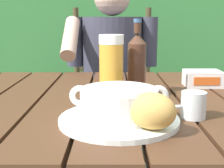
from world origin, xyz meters
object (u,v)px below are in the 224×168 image
object	(u,v)px
beer_bottle	(136,63)
beer_glass	(110,68)
bread_roll	(151,111)
table_knife	(170,107)
butter_tub	(201,78)
soup_bowl	(118,102)
serving_plate	(118,119)
chair_near_diner	(111,98)
water_glass_small	(192,105)
person_eating	(110,71)

from	to	relation	value
beer_bottle	beer_glass	bearing A→B (deg)	-138.98
bread_roll	table_knife	world-z (taller)	bread_roll
bread_roll	butter_tub	xyz separation A→B (m)	(0.25, 0.47, -0.02)
soup_bowl	serving_plate	bearing A→B (deg)	-90.00
chair_near_diner	water_glass_small	size ratio (longest dim) A/B	16.04
person_eating	bread_roll	world-z (taller)	person_eating
bread_roll	beer_glass	distance (m)	0.30
beer_glass	butter_tub	xyz separation A→B (m)	(0.33, 0.19, -0.07)
bread_roll	person_eating	bearing A→B (deg)	94.87
bread_roll	butter_tub	distance (m)	0.53
person_eating	butter_tub	world-z (taller)	person_eating
person_eating	bread_roll	xyz separation A→B (m)	(0.09, -1.00, 0.08)
chair_near_diner	person_eating	size ratio (longest dim) A/B	0.88
beer_glass	person_eating	bearing A→B (deg)	90.04
chair_near_diner	table_knife	distance (m)	1.06
serving_plate	soup_bowl	xyz separation A→B (m)	(0.00, 0.00, 0.04)
person_eating	table_knife	distance (m)	0.83
person_eating	bread_roll	distance (m)	1.01
butter_tub	serving_plate	bearing A→B (deg)	-128.51
soup_bowl	bread_roll	bearing A→B (deg)	-49.40
beer_bottle	table_knife	bearing A→B (deg)	-62.72
serving_plate	bread_roll	size ratio (longest dim) A/B	2.24
beer_bottle	water_glass_small	bearing A→B (deg)	-63.73
serving_plate	table_knife	bearing A→B (deg)	37.81
soup_bowl	butter_tub	world-z (taller)	soup_bowl
butter_tub	table_knife	bearing A→B (deg)	-120.77
beer_glass	table_knife	distance (m)	0.21
table_knife	beer_glass	bearing A→B (deg)	151.18
person_eating	beer_glass	bearing A→B (deg)	-89.96
chair_near_diner	butter_tub	size ratio (longest dim) A/B	8.15
table_knife	bread_roll	bearing A→B (deg)	-112.63
soup_bowl	butter_tub	distance (m)	0.50
beer_glass	beer_bottle	size ratio (longest dim) A/B	0.81
chair_near_diner	table_knife	xyz separation A→B (m)	(0.16, -1.02, 0.24)
person_eating	serving_plate	xyz separation A→B (m)	(0.02, -0.92, 0.04)
chair_near_diner	beer_bottle	bearing A→B (deg)	-84.73
bread_roll	chair_near_diner	bearing A→B (deg)	93.91
serving_plate	beer_bottle	distance (m)	0.30
butter_tub	person_eating	bearing A→B (deg)	121.83
table_knife	person_eating	bearing A→B (deg)	101.48
person_eating	beer_glass	size ratio (longest dim) A/B	6.18
serving_plate	beer_glass	world-z (taller)	beer_glass
person_eating	butter_tub	xyz separation A→B (m)	(0.33, -0.53, 0.06)
soup_bowl	person_eating	bearing A→B (deg)	91.18
butter_tub	water_glass_small	bearing A→B (deg)	-109.65
chair_near_diner	beer_bottle	size ratio (longest dim) A/B	4.38
chair_near_diner	person_eating	xyz separation A→B (m)	(-0.00, -0.20, 0.21)
beer_glass	chair_near_diner	bearing A→B (deg)	89.85
soup_bowl	water_glass_small	xyz separation A→B (m)	(0.18, 0.03, -0.02)
soup_bowl	chair_near_diner	bearing A→B (deg)	90.81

